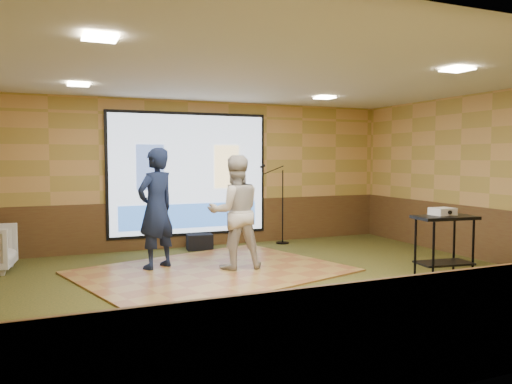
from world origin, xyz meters
name	(u,v)px	position (x,y,z in m)	size (l,w,h in m)	color
ground	(254,287)	(0.00, 0.00, 0.00)	(9.00, 9.00, 0.00)	#263317
room_shell	(254,140)	(0.00, 0.00, 2.09)	(9.04, 7.04, 3.02)	tan
wainscot_back	(189,224)	(0.00, 3.48, 0.47)	(9.00, 0.04, 0.95)	#4B2B19
wainscot_front	(426,333)	(0.00, -3.48, 0.47)	(9.00, 0.04, 0.95)	#4B2B19
wainscot_right	(487,235)	(4.48, 0.00, 0.47)	(0.04, 7.00, 0.95)	#4B2B19
projector_screen	(189,176)	(0.00, 3.44, 1.47)	(3.32, 0.06, 2.52)	black
downlight_nw	(79,85)	(-2.20, 1.80, 2.97)	(0.32, 0.32, 0.02)	#F7E2B9
downlight_ne	(325,98)	(2.20, 1.80, 2.97)	(0.32, 0.32, 0.02)	#F7E2B9
downlight_sw	(100,38)	(-2.20, -1.50, 2.97)	(0.32, 0.32, 0.02)	#F7E2B9
downlight_se	(457,70)	(2.20, -1.50, 2.97)	(0.32, 0.32, 0.02)	#F7E2B9
dance_floor	(212,271)	(-0.28, 1.09, 0.01)	(3.97, 3.02, 0.03)	olive
player_left	(156,208)	(-1.06, 1.63, 1.02)	(0.72, 0.47, 1.97)	#131C3C
player_right	(235,212)	(0.12, 1.11, 0.95)	(0.90, 0.70, 1.85)	beige
av_table	(444,235)	(2.85, -0.68, 0.67)	(0.91, 0.48, 0.96)	black
projector	(443,211)	(2.89, -0.58, 1.02)	(0.34, 0.28, 0.11)	silver
mic_stand	(280,221)	(1.89, 3.08, 0.49)	(0.67, 0.27, 1.70)	black
duffel_bag	(200,242)	(0.10, 3.07, 0.16)	(0.50, 0.33, 0.31)	black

